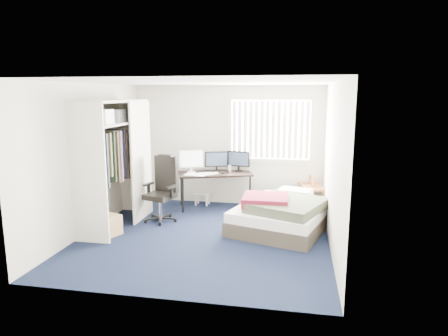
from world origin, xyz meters
TOP-DOWN VIEW (x-y plane):
  - ground at (0.00, 0.00)m, footprint 4.20×4.20m
  - room_shell at (0.00, 0.00)m, footprint 4.20×4.20m
  - window_assembly at (0.90, 2.04)m, footprint 1.72×0.09m
  - closet at (-1.67, 0.27)m, footprint 0.64×1.84m
  - desk at (-0.20, 1.75)m, footprint 1.62×1.15m
  - office_chair at (-0.97, 0.71)m, footprint 0.71×0.71m
  - footstool at (-0.50, 1.85)m, footprint 0.34×0.28m
  - nightstand at (1.75, 1.82)m, footprint 0.54×0.84m
  - bed at (1.25, 0.64)m, footprint 1.92×2.23m
  - pine_box at (-1.65, -0.22)m, footprint 0.54×0.47m

SIDE VIEW (x-z plane):
  - ground at x=0.00m, z-range 0.00..0.00m
  - pine_box at x=-1.65m, z-range 0.00..0.33m
  - footstool at x=-0.50m, z-range 0.07..0.34m
  - bed at x=1.25m, z-range -0.04..0.59m
  - office_chair at x=-0.97m, z-range -0.14..1.08m
  - nightstand at x=1.75m, z-range 0.11..0.83m
  - desk at x=-0.20m, z-range 0.17..1.36m
  - closet at x=-1.67m, z-range 0.24..2.46m
  - room_shell at x=0.00m, z-range -0.59..3.61m
  - window_assembly at x=0.90m, z-range 0.94..2.26m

